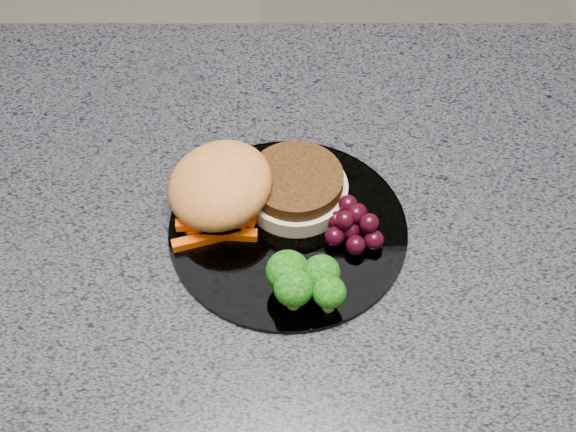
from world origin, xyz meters
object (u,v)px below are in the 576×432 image
object	(u,v)px
plate	(288,229)
burger	(247,189)
grape_bunch	(354,225)
island_cabinet	(233,380)

from	to	relation	value
plate	burger	size ratio (longest dim) A/B	1.16
burger	grape_bunch	size ratio (longest dim) A/B	3.44
burger	grape_bunch	xyz separation A→B (m)	(0.11, -0.04, -0.01)
grape_bunch	plate	bearing A→B (deg)	172.91
burger	grape_bunch	world-z (taller)	burger
island_cabinet	grape_bunch	xyz separation A→B (m)	(0.16, -0.07, 0.49)
island_cabinet	burger	distance (m)	0.51
island_cabinet	grape_bunch	bearing A→B (deg)	-23.24
island_cabinet	grape_bunch	distance (m)	0.52
island_cabinet	grape_bunch	world-z (taller)	grape_bunch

